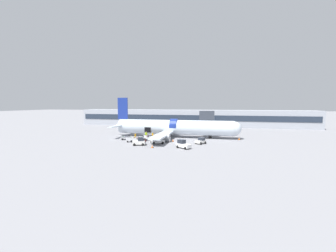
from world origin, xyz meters
TOP-DOWN VIEW (x-y plane):
  - ground_plane at (0.00, 0.00)m, footprint 500.00×500.00m
  - terminal_strip at (0.00, 38.16)m, footprint 91.30×8.23m
  - jet_bridge_stub at (7.80, 13.46)m, footprint 3.91×11.09m
  - airplane at (-1.03, 6.98)m, footprint 34.56×28.92m
  - baggage_tug_lead at (4.15, -7.28)m, footprint 3.36×2.85m
  - baggage_tug_mid at (-5.49, -6.06)m, footprint 3.05×2.51m
  - baggage_tug_rear at (7.17, -1.39)m, footprint 2.57×2.72m
  - baggage_tug_spare at (-2.19, -3.71)m, footprint 3.32×2.44m
  - baggage_cart_loading at (-6.39, 0.80)m, footprint 3.64×2.69m
  - baggage_cart_queued at (-11.27, 0.38)m, footprint 3.57×2.42m
  - baggage_cart_empty at (-8.06, -2.94)m, footprint 4.00×2.32m
  - ground_crew_loader_a at (-7.31, 3.83)m, footprint 0.55×0.53m
  - ground_crew_loader_b at (-9.00, 0.58)m, footprint 0.45×0.59m
  - ground_crew_driver at (-3.55, 3.76)m, footprint 0.39×0.57m
  - ground_crew_supervisor at (-5.45, 3.48)m, footprint 0.53×0.49m
  - suitcase_on_tarmac_upright at (-5.71, -1.53)m, footprint 0.39×0.31m
  - safety_cone_nose at (15.90, 6.37)m, footprint 0.65×0.65m
  - safety_cone_engine_left at (-2.00, -8.06)m, footprint 0.62×0.62m
  - safety_cone_wingtip at (0.55, 0.17)m, footprint 0.57×0.57m

SIDE VIEW (x-z plane):
  - ground_plane at x=0.00m, z-range 0.00..0.00m
  - suitcase_on_tarmac_upright at x=-5.71m, z-range -0.05..0.57m
  - safety_cone_engine_left at x=-2.00m, z-range -0.02..0.54m
  - safety_cone_wingtip at x=0.55m, z-range -0.02..0.61m
  - safety_cone_nose at x=15.90m, z-range -0.02..0.68m
  - baggage_cart_queued at x=-11.27m, z-range -0.04..0.97m
  - baggage_cart_loading at x=-6.39m, z-range -0.04..1.11m
  - baggage_tug_rear at x=7.17m, z-range -0.10..1.26m
  - baggage_cart_empty at x=-8.06m, z-range 0.01..1.16m
  - baggage_tug_spare at x=-2.19m, z-range -0.11..1.37m
  - baggage_tug_lead at x=4.15m, z-range -0.13..1.59m
  - baggage_tug_mid at x=-5.49m, z-range -0.14..1.64m
  - ground_crew_supervisor at x=-5.45m, z-range 0.04..1.63m
  - ground_crew_driver at x=-3.55m, z-range 0.04..1.69m
  - ground_crew_loader_b at x=-9.00m, z-range 0.04..1.72m
  - ground_crew_loader_a at x=-7.31m, z-range 0.04..1.75m
  - airplane at x=-1.03m, z-range -2.66..7.85m
  - terminal_strip at x=0.00m, z-range 0.00..6.41m
  - jet_bridge_stub at x=7.80m, z-range 1.64..8.61m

